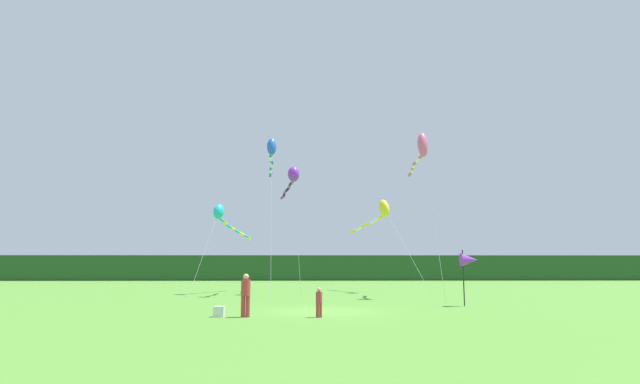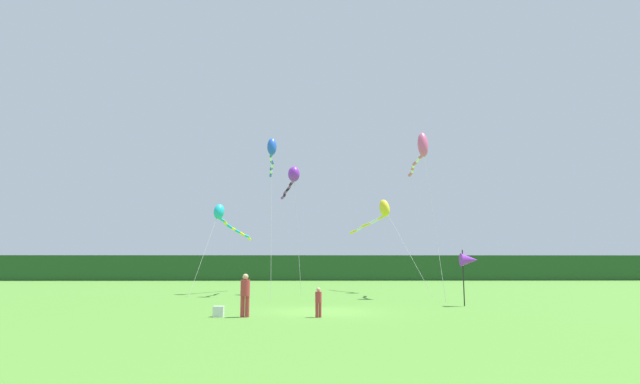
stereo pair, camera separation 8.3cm
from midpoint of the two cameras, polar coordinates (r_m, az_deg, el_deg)
The scene contains 11 objects.
ground_plane at distance 23.72m, azimuth 0.19°, elevation -13.47°, with size 120.00×120.00×0.00m, color #4C842D.
distant_treeline at distance 68.61m, azimuth -0.68°, elevation -8.64°, with size 108.00×2.17×3.36m, color #234C23.
person_adult at distance 21.38m, azimuth -8.58°, elevation -11.29°, with size 0.39×0.39×1.77m.
person_child at distance 21.07m, azimuth -0.23°, elevation -12.28°, with size 0.27×0.27×1.21m.
cooler_box at distance 21.75m, azimuth -11.55°, elevation -13.20°, with size 0.43×0.37×0.44m, color silver.
banner_flag_pole at distance 27.79m, azimuth 16.56°, elevation -7.47°, with size 0.90×0.70×2.91m.
kite_yellow at distance 40.07m, azimuth 6.88°, elevation -2.23°, with size 4.91×9.41×7.40m.
kite_blue at distance 36.46m, azimuth -5.61°, elevation 4.65°, with size 0.89×7.83×11.22m.
kite_cyan at distance 38.64m, azimuth -11.12°, elevation -2.69°, with size 3.05×8.59×6.77m.
kite_purple at distance 38.05m, azimuth -3.19°, elevation 1.78°, with size 1.88×5.55×9.55m.
kite_rainbow at distance 34.50m, azimuth 11.43°, elevation 4.92°, with size 0.82×7.23×11.03m.
Camera 1 is at (-0.58, -23.61, 2.16)m, focal length 28.08 mm.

